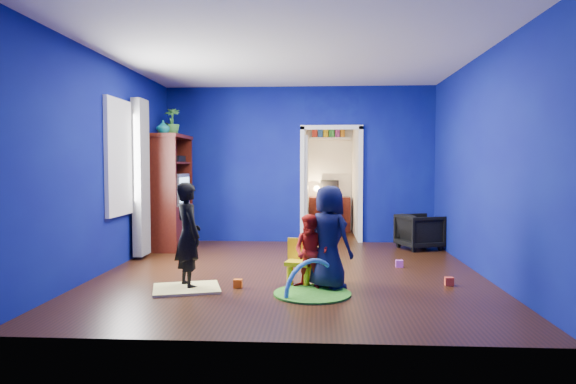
# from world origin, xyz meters

# --- Properties ---
(floor) EXTENTS (5.00, 5.50, 0.01)m
(floor) POSITION_xyz_m (0.00, 0.00, 0.00)
(floor) COLOR black
(floor) RESTS_ON ground
(ceiling) EXTENTS (5.00, 5.50, 0.01)m
(ceiling) POSITION_xyz_m (0.00, 0.00, 2.90)
(ceiling) COLOR white
(ceiling) RESTS_ON wall_back
(wall_back) EXTENTS (5.00, 0.02, 2.90)m
(wall_back) POSITION_xyz_m (0.00, 2.75, 1.45)
(wall_back) COLOR #090C68
(wall_back) RESTS_ON floor
(wall_front) EXTENTS (5.00, 0.02, 2.90)m
(wall_front) POSITION_xyz_m (0.00, -2.75, 1.45)
(wall_front) COLOR #090C68
(wall_front) RESTS_ON floor
(wall_left) EXTENTS (0.02, 5.50, 2.90)m
(wall_left) POSITION_xyz_m (-2.50, 0.00, 1.45)
(wall_left) COLOR #090C68
(wall_left) RESTS_ON floor
(wall_right) EXTENTS (0.02, 5.50, 2.90)m
(wall_right) POSITION_xyz_m (2.50, 0.00, 1.45)
(wall_right) COLOR #090C68
(wall_right) RESTS_ON floor
(alcove) EXTENTS (1.00, 1.75, 2.50)m
(alcove) POSITION_xyz_m (0.60, 3.62, 1.25)
(alcove) COLOR silver
(alcove) RESTS_ON floor
(armchair) EXTENTS (0.85, 0.84, 0.61)m
(armchair) POSITION_xyz_m (2.10, 2.01, 0.30)
(armchair) COLOR black
(armchair) RESTS_ON floor
(child_black) EXTENTS (0.50, 0.54, 1.24)m
(child_black) POSITION_xyz_m (-1.16, -0.96, 0.62)
(child_black) COLOR black
(child_black) RESTS_ON floor
(child_navy) EXTENTS (0.70, 0.68, 1.21)m
(child_navy) POSITION_xyz_m (0.49, -0.90, 0.60)
(child_navy) COLOR #0E1736
(child_navy) RESTS_ON floor
(toddler_red) EXTENTS (0.52, 0.47, 0.87)m
(toddler_red) POSITION_xyz_m (0.28, -0.94, 0.44)
(toddler_red) COLOR #B5131B
(toddler_red) RESTS_ON floor
(vase) EXTENTS (0.29, 0.29, 0.23)m
(vase) POSITION_xyz_m (-2.22, 1.57, 2.07)
(vase) COLOR #0D5E69
(vase) RESTS_ON tv_armoire
(potted_plant) EXTENTS (0.29, 0.29, 0.49)m
(potted_plant) POSITION_xyz_m (-2.22, 2.09, 2.20)
(potted_plant) COLOR #3A8B32
(potted_plant) RESTS_ON tv_armoire
(tv_armoire) EXTENTS (0.58, 1.14, 1.96)m
(tv_armoire) POSITION_xyz_m (-2.22, 1.87, 0.98)
(tv_armoire) COLOR #40120A
(tv_armoire) RESTS_ON floor
(crt_tv) EXTENTS (0.46, 0.70, 0.54)m
(crt_tv) POSITION_xyz_m (-2.18, 1.87, 1.02)
(crt_tv) COLOR silver
(crt_tv) RESTS_ON tv_armoire
(yellow_blanket) EXTENTS (0.89, 0.79, 0.03)m
(yellow_blanket) POSITION_xyz_m (-1.16, -1.06, 0.01)
(yellow_blanket) COLOR #F2E07A
(yellow_blanket) RESTS_ON floor
(hopper_ball) EXTENTS (0.44, 0.44, 0.44)m
(hopper_ball) POSITION_xyz_m (0.44, -0.65, 0.22)
(hopper_ball) COLOR yellow
(hopper_ball) RESTS_ON floor
(kid_chair) EXTENTS (0.33, 0.33, 0.50)m
(kid_chair) POSITION_xyz_m (0.13, -0.74, 0.25)
(kid_chair) COLOR yellow
(kid_chair) RESTS_ON floor
(play_mat) EXTENTS (0.86, 0.86, 0.02)m
(play_mat) POSITION_xyz_m (0.30, -1.19, 0.01)
(play_mat) COLOR green
(play_mat) RESTS_ON floor
(toy_arch) EXTENTS (0.63, 0.54, 0.78)m
(toy_arch) POSITION_xyz_m (0.30, -1.19, 0.02)
(toy_arch) COLOR #3F8CD8
(toy_arch) RESTS_ON floor
(window_left) EXTENTS (0.03, 0.95, 1.55)m
(window_left) POSITION_xyz_m (-2.48, 0.35, 1.55)
(window_left) COLOR white
(window_left) RESTS_ON wall_left
(curtain) EXTENTS (0.14, 0.42, 2.40)m
(curtain) POSITION_xyz_m (-2.37, 0.90, 1.25)
(curtain) COLOR slate
(curtain) RESTS_ON floor
(doorway) EXTENTS (1.16, 0.10, 2.10)m
(doorway) POSITION_xyz_m (0.60, 2.75, 1.05)
(doorway) COLOR white
(doorway) RESTS_ON floor
(study_desk) EXTENTS (0.88, 0.44, 0.75)m
(study_desk) POSITION_xyz_m (0.60, 4.26, 0.38)
(study_desk) COLOR #3D140A
(study_desk) RESTS_ON floor
(desk_monitor) EXTENTS (0.40, 0.05, 0.32)m
(desk_monitor) POSITION_xyz_m (0.60, 4.38, 0.95)
(desk_monitor) COLOR black
(desk_monitor) RESTS_ON study_desk
(desk_lamp) EXTENTS (0.14, 0.14, 0.14)m
(desk_lamp) POSITION_xyz_m (0.32, 4.32, 0.93)
(desk_lamp) COLOR #FFD88C
(desk_lamp) RESTS_ON study_desk
(folding_chair) EXTENTS (0.40, 0.40, 0.92)m
(folding_chair) POSITION_xyz_m (0.60, 3.30, 0.46)
(folding_chair) COLOR black
(folding_chair) RESTS_ON floor
(book_shelf) EXTENTS (0.88, 0.24, 0.04)m
(book_shelf) POSITION_xyz_m (0.60, 4.37, 2.02)
(book_shelf) COLOR white
(book_shelf) RESTS_ON study_desk
(toy_0) EXTENTS (0.10, 0.08, 0.10)m
(toy_0) POSITION_xyz_m (1.93, -0.66, 0.05)
(toy_0) COLOR #ED4127
(toy_0) RESTS_ON floor
(toy_1) EXTENTS (0.10, 0.08, 0.10)m
(toy_1) POSITION_xyz_m (-0.58, -0.92, 0.05)
(toy_1) COLOR #FC630D
(toy_1) RESTS_ON floor
(toy_2) EXTENTS (0.11, 0.11, 0.11)m
(toy_2) POSITION_xyz_m (0.50, 0.78, 0.06)
(toy_2) COLOR green
(toy_2) RESTS_ON floor
(toy_3) EXTENTS (0.10, 0.08, 0.10)m
(toy_3) POSITION_xyz_m (1.51, 0.41, 0.05)
(toy_3) COLOR #C449C3
(toy_3) RESTS_ON floor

